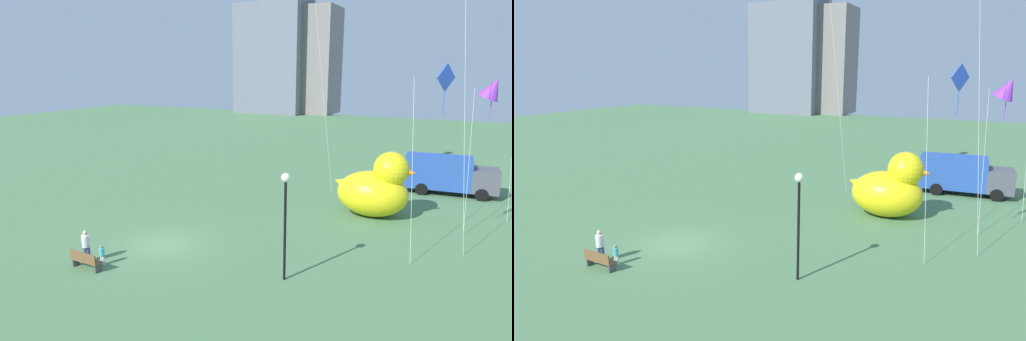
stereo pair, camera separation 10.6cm
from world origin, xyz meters
TOP-DOWN VIEW (x-y plane):
  - ground_plane at (0.00, 0.00)m, footprint 140.00×140.00m
  - park_bench at (-1.35, -4.06)m, footprint 1.66×0.49m
  - person_adult at (-1.91, -3.43)m, footprint 0.40×0.40m
  - person_child at (-1.00, -3.34)m, footprint 0.25×0.25m
  - giant_inflatable_duck at (9.16, 9.85)m, footprint 5.15×3.31m
  - lamppost at (7.42, -0.74)m, footprint 0.40×0.40m
  - box_truck at (12.99, 17.47)m, footprint 6.60×2.76m
  - city_skyline at (-22.32, 69.84)m, footprint 20.23×12.42m
  - kite_blue at (12.90, 4.83)m, footprint 1.85×2.19m
  - kite_purple at (15.06, 9.68)m, footprint 1.74×1.61m

SIDE VIEW (x-z plane):
  - ground_plane at x=0.00m, z-range 0.00..0.00m
  - park_bench at x=-1.35m, z-range 0.03..0.93m
  - person_child at x=-1.00m, z-range 0.05..1.07m
  - person_adult at x=-1.91m, z-range 0.08..1.71m
  - box_truck at x=12.99m, z-range 0.03..2.88m
  - giant_inflatable_duck at x=9.16m, z-range -0.32..3.95m
  - lamppost at x=7.42m, z-range 1.04..5.98m
  - kite_purple at x=15.06m, z-range 3.74..12.70m
  - kite_blue at x=12.90m, z-range 3.78..13.28m
  - city_skyline at x=-22.32m, z-range -4.88..36.72m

